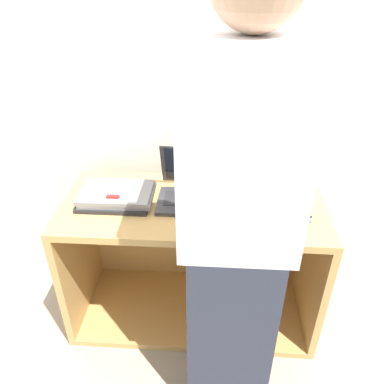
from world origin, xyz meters
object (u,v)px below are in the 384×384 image
(person, at_px, (237,237))
(laptop_stack_left, at_px, (117,196))
(laptop_open, at_px, (194,189))
(laptop_stack_right, at_px, (270,202))

(person, bearing_deg, laptop_stack_left, 138.99)
(laptop_open, xyz_separation_m, person, (0.18, -0.53, 0.14))
(laptop_stack_left, height_order, laptop_stack_right, same)
(laptop_stack_left, distance_m, person, 0.75)
(laptop_stack_left, height_order, person, person)
(laptop_stack_left, relative_size, laptop_stack_right, 1.00)
(laptop_stack_left, xyz_separation_m, laptop_stack_right, (0.74, -0.00, 0.00))
(laptop_open, distance_m, person, 0.58)
(person, bearing_deg, laptop_stack_right, 68.90)
(laptop_open, bearing_deg, laptop_stack_left, -172.39)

